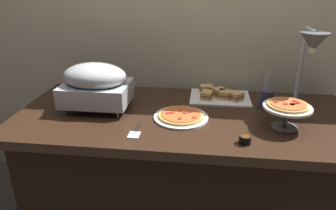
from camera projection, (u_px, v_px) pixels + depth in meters
back_wall at (191, 22)px, 2.06m from camera, size 4.40×0.04×2.40m
buffet_table at (183, 170)px, 1.92m from camera, size 1.90×0.84×0.76m
chafing_dish at (96, 84)px, 1.79m from camera, size 0.38×0.28×0.27m
heat_lamp at (310, 50)px, 1.66m from camera, size 0.15×0.29×0.47m
pizza_plate_front at (181, 116)px, 1.71m from camera, size 0.30×0.30×0.03m
pizza_plate_center at (287, 109)px, 1.57m from camera, size 0.24×0.24×0.14m
sandwich_platter at (219, 95)px, 1.99m from camera, size 0.37×0.27×0.06m
sauce_cup_near at (245, 139)px, 1.46m from camera, size 0.06×0.06×0.04m
utensil_holder at (266, 98)px, 1.83m from camera, size 0.08×0.08×0.22m
serving_spatula at (136, 131)px, 1.57m from camera, size 0.06×0.17×0.01m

